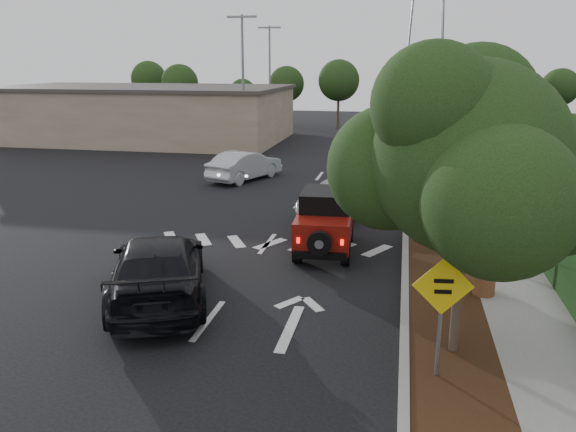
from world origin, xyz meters
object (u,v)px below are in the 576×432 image
(black_suv_oncoming, at_px, (159,268))
(speed_hump_sign, at_px, (442,301))
(silver_suv_ahead, at_px, (334,198))
(red_jeep, at_px, (326,220))

(black_suv_oncoming, height_order, speed_hump_sign, speed_hump_sign)
(silver_suv_ahead, xyz_separation_m, black_suv_oncoming, (-3.38, -9.33, 0.19))
(silver_suv_ahead, bearing_deg, speed_hump_sign, -65.51)
(black_suv_oncoming, bearing_deg, speed_hump_sign, 137.54)
(silver_suv_ahead, distance_m, speed_hump_sign, 12.49)
(red_jeep, xyz_separation_m, black_suv_oncoming, (-3.67, -4.81, -0.16))
(black_suv_oncoming, distance_m, speed_hump_sign, 7.40)
(red_jeep, xyz_separation_m, silver_suv_ahead, (-0.29, 4.53, -0.35))
(silver_suv_ahead, bearing_deg, black_suv_oncoming, -101.72)
(red_jeep, distance_m, black_suv_oncoming, 6.05)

